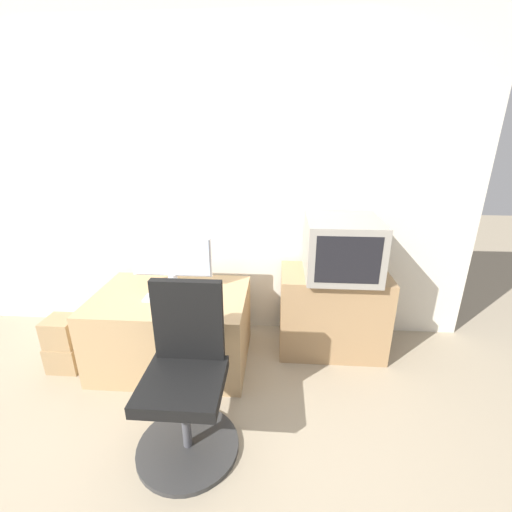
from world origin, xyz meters
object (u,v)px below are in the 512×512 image
Objects in this scene: main_monitor at (171,261)px; crt_tv at (342,248)px; keyboard at (167,298)px; office_chair at (186,387)px; cardboard_box_lower at (67,355)px; mouse at (201,297)px.

crt_tv is (1.27, 0.09, 0.11)m from main_monitor.
main_monitor is at bearing 94.04° from keyboard.
office_chair is 1.28m from cardboard_box_lower.
cardboard_box_lower is at bearing -174.74° from mouse.
mouse is 0.25× the size of cardboard_box_lower.
office_chair is (0.30, -0.67, -0.19)m from keyboard.
main_monitor reaches higher than mouse.
office_chair is (0.06, -0.69, -0.19)m from mouse.
mouse is at bearing -165.12° from crt_tv.
keyboard is 0.76m from office_chair.
keyboard is at bearing -166.80° from crt_tv.
office_chair is at bearing -70.13° from main_monitor.
mouse is (0.24, 0.02, 0.01)m from keyboard.
crt_tv is (1.02, 0.27, 0.30)m from mouse.
crt_tv is 0.56× the size of office_chair.
crt_tv reaches higher than keyboard.
crt_tv reaches higher than main_monitor.
office_chair reaches higher than mouse.
keyboard is (0.01, -0.21, -0.21)m from main_monitor.
mouse is at bearing 5.26° from cardboard_box_lower.
keyboard is 0.61× the size of crt_tv.
main_monitor is 0.37m from mouse.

